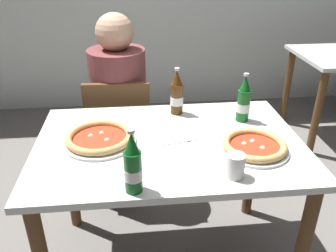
% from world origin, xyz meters
% --- Properties ---
extents(dining_table_main, '(1.20, 0.80, 0.75)m').
position_xyz_m(dining_table_main, '(0.00, 0.00, 0.64)').
color(dining_table_main, silver).
rests_on(dining_table_main, ground_plane).
extents(chair_behind_table, '(0.42, 0.42, 0.85)m').
position_xyz_m(chair_behind_table, '(-0.25, 0.61, 0.48)').
color(chair_behind_table, brown).
rests_on(chair_behind_table, ground_plane).
extents(diner_seated, '(0.34, 0.34, 1.21)m').
position_xyz_m(diner_seated, '(-0.24, 0.66, 0.58)').
color(diner_seated, '#2D3342').
rests_on(diner_seated, ground_plane).
extents(pizza_margherita_near, '(0.30, 0.30, 0.04)m').
position_xyz_m(pizza_margherita_near, '(0.35, -0.12, 0.77)').
color(pizza_margherita_near, white).
rests_on(pizza_margherita_near, dining_table_main).
extents(pizza_marinara_far, '(0.33, 0.33, 0.04)m').
position_xyz_m(pizza_marinara_far, '(-0.31, 0.02, 0.77)').
color(pizza_marinara_far, white).
rests_on(pizza_marinara_far, dining_table_main).
extents(beer_bottle_left, '(0.07, 0.07, 0.25)m').
position_xyz_m(beer_bottle_left, '(0.39, 0.17, 0.85)').
color(beer_bottle_left, '#14591E').
rests_on(beer_bottle_left, dining_table_main).
extents(beer_bottle_center, '(0.07, 0.07, 0.25)m').
position_xyz_m(beer_bottle_center, '(-0.16, -0.34, 0.85)').
color(beer_bottle_center, '#14591E').
rests_on(beer_bottle_center, dining_table_main).
extents(beer_bottle_right, '(0.07, 0.07, 0.25)m').
position_xyz_m(beer_bottle_right, '(0.07, 0.29, 0.85)').
color(beer_bottle_right, '#512D0F').
rests_on(beer_bottle_right, dining_table_main).
extents(napkin_with_cutlery, '(0.22, 0.22, 0.01)m').
position_xyz_m(napkin_with_cutlery, '(0.03, 0.07, 0.75)').
color(napkin_with_cutlery, white).
rests_on(napkin_with_cutlery, dining_table_main).
extents(paper_cup, '(0.07, 0.07, 0.09)m').
position_xyz_m(paper_cup, '(0.22, -0.30, 0.80)').
color(paper_cup, white).
rests_on(paper_cup, dining_table_main).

